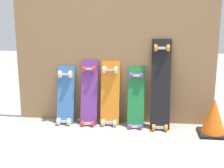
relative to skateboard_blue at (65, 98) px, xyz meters
The scene contains 8 objects.
ground_plane 0.55m from the skateboard_blue, ahead, with size 12.00×12.00×0.00m, color #9E9991.
plywood_wall_panel 0.78m from the skateboard_blue, 13.60° to the left, with size 2.01×0.04×1.74m, color #99724C.
skateboard_blue is the anchor object (origin of this frame).
skateboard_purple 0.24m from the skateboard_blue, ahead, with size 0.17×0.22×0.71m.
skateboard_orange 0.46m from the skateboard_blue, ahead, with size 0.19×0.19×0.70m.
skateboard_green 0.72m from the skateboard_blue, ahead, with size 0.16×0.23×0.66m.
skateboard_black 0.96m from the skateboard_blue, ahead, with size 0.19×0.26×0.92m.
traffic_cone 1.45m from the skateboard_blue, ahead, with size 0.26×0.26×0.34m.
Camera 1 is at (0.34, -2.91, 1.08)m, focal length 48.25 mm.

